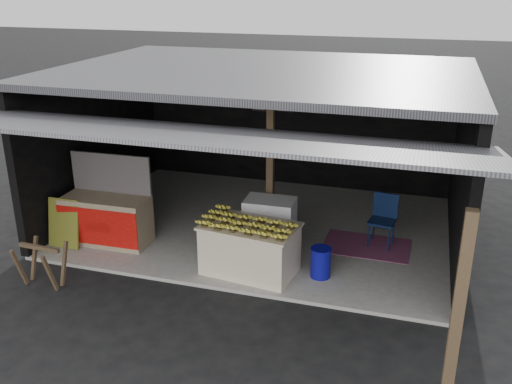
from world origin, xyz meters
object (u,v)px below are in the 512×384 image
(neighbor_stall, at_px, (107,217))
(water_barrel, at_px, (321,263))
(sawhorse, at_px, (41,261))
(plastic_chair, at_px, (384,215))
(white_crate, at_px, (270,225))
(banana_table, at_px, (250,249))

(neighbor_stall, height_order, water_barrel, neighbor_stall)
(neighbor_stall, xyz_separation_m, sawhorse, (-0.21, -1.60, -0.10))
(sawhorse, bearing_deg, neighbor_stall, 85.22)
(sawhorse, distance_m, plastic_chair, 5.73)
(neighbor_stall, distance_m, sawhorse, 1.61)
(neighbor_stall, relative_size, sawhorse, 2.18)
(white_crate, bearing_deg, banana_table, -97.50)
(white_crate, height_order, neighbor_stall, neighbor_stall)
(banana_table, relative_size, white_crate, 1.70)
(banana_table, height_order, water_barrel, banana_table)
(white_crate, bearing_deg, sawhorse, -146.93)
(banana_table, xyz_separation_m, neighbor_stall, (-2.76, 0.33, 0.06))
(white_crate, relative_size, plastic_chair, 1.02)
(sawhorse, bearing_deg, banana_table, 25.65)
(banana_table, bearing_deg, neighbor_stall, -179.67)
(plastic_chair, bearing_deg, neighbor_stall, -155.19)
(banana_table, bearing_deg, water_barrel, 15.88)
(white_crate, relative_size, water_barrel, 2.01)
(white_crate, bearing_deg, plastic_chair, 22.51)
(banana_table, height_order, sawhorse, banana_table)
(sawhorse, bearing_deg, white_crate, 37.30)
(banana_table, bearing_deg, sawhorse, -149.75)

